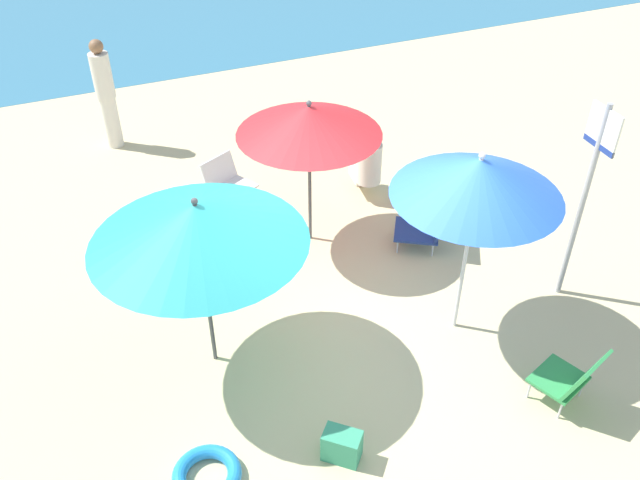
{
  "coord_description": "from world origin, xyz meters",
  "views": [
    {
      "loc": [
        -2.2,
        -4.53,
        4.89
      ],
      "look_at": [
        0.01,
        0.6,
        0.7
      ],
      "focal_mm": 37.56,
      "sensor_mm": 36.0,
      "label": 1
    }
  ],
  "objects_px": {
    "warning_sign": "(589,180)",
    "beach_chair_b": "(227,181)",
    "umbrella_red": "(309,120)",
    "person_a": "(106,94)",
    "umbrella_blue": "(478,178)",
    "swim_ring": "(207,475)",
    "beach_chair_a": "(572,378)",
    "person_b": "(368,163)",
    "umbrella_teal": "(197,223)",
    "beach_chair_c": "(427,226)",
    "beach_bag": "(342,446)"
  },
  "relations": [
    {
      "from": "umbrella_red",
      "to": "beach_bag",
      "type": "height_order",
      "value": "umbrella_red"
    },
    {
      "from": "umbrella_red",
      "to": "warning_sign",
      "type": "relative_size",
      "value": 0.81
    },
    {
      "from": "person_b",
      "to": "swim_ring",
      "type": "distance_m",
      "value": 4.56
    },
    {
      "from": "beach_chair_c",
      "to": "warning_sign",
      "type": "distance_m",
      "value": 1.98
    },
    {
      "from": "beach_bag",
      "to": "swim_ring",
      "type": "bearing_deg",
      "value": 167.83
    },
    {
      "from": "umbrella_blue",
      "to": "beach_chair_b",
      "type": "xyz_separation_m",
      "value": [
        -1.46,
        3.19,
        -1.49
      ]
    },
    {
      "from": "beach_chair_b",
      "to": "person_a",
      "type": "height_order",
      "value": "person_a"
    },
    {
      "from": "person_b",
      "to": "warning_sign",
      "type": "xyz_separation_m",
      "value": [
        1.09,
        -2.55,
        0.92
      ]
    },
    {
      "from": "umbrella_red",
      "to": "swim_ring",
      "type": "xyz_separation_m",
      "value": [
        -2.07,
        -2.74,
        -1.53
      ]
    },
    {
      "from": "beach_chair_a",
      "to": "person_b",
      "type": "relative_size",
      "value": 0.67
    },
    {
      "from": "person_a",
      "to": "beach_chair_a",
      "type": "bearing_deg",
      "value": 123.31
    },
    {
      "from": "beach_bag",
      "to": "beach_chair_a",
      "type": "bearing_deg",
      "value": -7.96
    },
    {
      "from": "warning_sign",
      "to": "beach_bag",
      "type": "bearing_deg",
      "value": -157.86
    },
    {
      "from": "beach_chair_b",
      "to": "warning_sign",
      "type": "xyz_separation_m",
      "value": [
        2.8,
        -3.19,
        1.14
      ]
    },
    {
      "from": "beach_chair_c",
      "to": "person_a",
      "type": "bearing_deg",
      "value": -21.35
    },
    {
      "from": "umbrella_teal",
      "to": "beach_bag",
      "type": "xyz_separation_m",
      "value": [
        0.67,
        -1.52,
        -1.48
      ]
    },
    {
      "from": "umbrella_blue",
      "to": "beach_bag",
      "type": "relative_size",
      "value": 6.45
    },
    {
      "from": "umbrella_blue",
      "to": "beach_chair_a",
      "type": "height_order",
      "value": "umbrella_blue"
    },
    {
      "from": "swim_ring",
      "to": "umbrella_red",
      "type": "bearing_deg",
      "value": 52.97
    },
    {
      "from": "beach_chair_c",
      "to": "swim_ring",
      "type": "relative_size",
      "value": 1.34
    },
    {
      "from": "beach_chair_a",
      "to": "person_b",
      "type": "distance_m",
      "value": 3.84
    },
    {
      "from": "umbrella_teal",
      "to": "beach_chair_c",
      "type": "relative_size",
      "value": 2.46
    },
    {
      "from": "umbrella_red",
      "to": "beach_chair_a",
      "type": "bearing_deg",
      "value": -70.64
    },
    {
      "from": "warning_sign",
      "to": "swim_ring",
      "type": "height_order",
      "value": "warning_sign"
    },
    {
      "from": "person_b",
      "to": "beach_bag",
      "type": "height_order",
      "value": "person_b"
    },
    {
      "from": "umbrella_teal",
      "to": "person_a",
      "type": "bearing_deg",
      "value": 91.78
    },
    {
      "from": "beach_chair_b",
      "to": "warning_sign",
      "type": "height_order",
      "value": "warning_sign"
    },
    {
      "from": "warning_sign",
      "to": "swim_ring",
      "type": "relative_size",
      "value": 3.91
    },
    {
      "from": "beach_chair_c",
      "to": "beach_bag",
      "type": "distance_m",
      "value": 3.16
    },
    {
      "from": "beach_chair_a",
      "to": "warning_sign",
      "type": "height_order",
      "value": "warning_sign"
    },
    {
      "from": "umbrella_blue",
      "to": "beach_chair_b",
      "type": "relative_size",
      "value": 2.87
    },
    {
      "from": "swim_ring",
      "to": "beach_chair_b",
      "type": "bearing_deg",
      "value": 70.49
    },
    {
      "from": "beach_chair_a",
      "to": "umbrella_red",
      "type": "bearing_deg",
      "value": -0.33
    },
    {
      "from": "umbrella_red",
      "to": "person_b",
      "type": "bearing_deg",
      "value": 27.95
    },
    {
      "from": "beach_chair_a",
      "to": "person_a",
      "type": "bearing_deg",
      "value": 4.24
    },
    {
      "from": "warning_sign",
      "to": "person_a",
      "type": "bearing_deg",
      "value": 130.78
    },
    {
      "from": "umbrella_blue",
      "to": "swim_ring",
      "type": "xyz_separation_m",
      "value": [
        -2.86,
        -0.74,
        -1.74
      ]
    },
    {
      "from": "umbrella_red",
      "to": "person_b",
      "type": "distance_m",
      "value": 1.59
    },
    {
      "from": "person_b",
      "to": "umbrella_blue",
      "type": "bearing_deg",
      "value": -177.47
    },
    {
      "from": "beach_chair_a",
      "to": "warning_sign",
      "type": "distance_m",
      "value": 1.94
    },
    {
      "from": "beach_chair_b",
      "to": "beach_chair_c",
      "type": "height_order",
      "value": "beach_chair_b"
    },
    {
      "from": "beach_chair_a",
      "to": "person_b",
      "type": "xyz_separation_m",
      "value": [
        -0.11,
        3.83,
        0.16
      ]
    },
    {
      "from": "umbrella_blue",
      "to": "beach_bag",
      "type": "xyz_separation_m",
      "value": [
        -1.75,
        -0.98,
        -1.65
      ]
    },
    {
      "from": "beach_chair_c",
      "to": "person_a",
      "type": "distance_m",
      "value": 5.02
    },
    {
      "from": "umbrella_red",
      "to": "person_a",
      "type": "distance_m",
      "value": 3.84
    },
    {
      "from": "umbrella_red",
      "to": "person_a",
      "type": "bearing_deg",
      "value": 118.14
    },
    {
      "from": "warning_sign",
      "to": "beach_chair_b",
      "type": "bearing_deg",
      "value": 135.77
    },
    {
      "from": "beach_chair_a",
      "to": "beach_chair_c",
      "type": "xyz_separation_m",
      "value": [
        0.06,
        2.59,
        -0.07
      ]
    },
    {
      "from": "umbrella_blue",
      "to": "person_a",
      "type": "xyz_separation_m",
      "value": [
        -2.56,
        5.32,
        -0.97
      ]
    },
    {
      "from": "beach_chair_b",
      "to": "beach_chair_c",
      "type": "bearing_deg",
      "value": 17.34
    }
  ]
}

